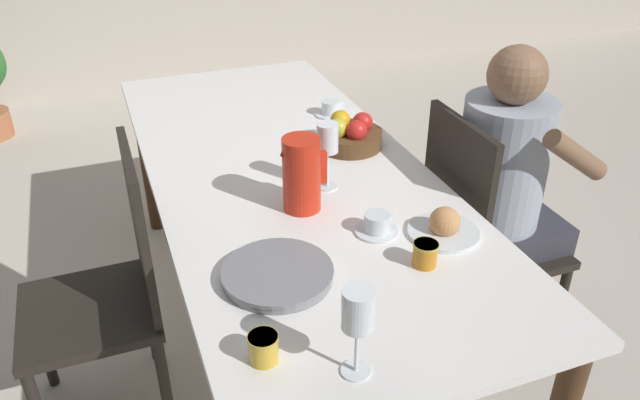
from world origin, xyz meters
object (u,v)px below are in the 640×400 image
object	(u,v)px
wine_glass_water	(327,141)
wine_glass_juice	(358,314)
bread_plate	(444,226)
chair_person_side	(479,235)
chair_opposite	(110,289)
serving_tray	(278,274)
jam_jar_amber	(425,253)
teacup_across	(331,109)
teacup_near_person	(377,225)
jam_jar_red	(263,347)
red_pitcher	(302,174)
fruit_bowl	(349,134)
person_seated	(508,181)

from	to	relation	value
wine_glass_water	wine_glass_juice	distance (m)	0.79
wine_glass_water	bread_plate	size ratio (longest dim) A/B	1.08
chair_person_side	chair_opposite	distance (m)	1.26
serving_tray	jam_jar_amber	world-z (taller)	jam_jar_amber
wine_glass_juice	teacup_across	size ratio (longest dim) A/B	1.73
chair_opposite	wine_glass_juice	bearing A→B (deg)	-149.77
teacup_near_person	serving_tray	size ratio (longest dim) A/B	0.44
wine_glass_water	jam_jar_red	distance (m)	0.78
jam_jar_amber	chair_person_side	bearing A→B (deg)	40.12
red_pitcher	teacup_across	bearing A→B (deg)	61.60
chair_person_side	teacup_across	xyz separation A→B (m)	(-0.32, 0.64, 0.28)
jam_jar_red	fruit_bowl	distance (m)	1.08
chair_person_side	jam_jar_amber	bearing A→B (deg)	-49.88
person_seated	chair_opposite	bearing A→B (deg)	-95.98
chair_opposite	fruit_bowl	bearing A→B (deg)	-77.68
red_pitcher	teacup_across	world-z (taller)	red_pitcher
chair_person_side	jam_jar_amber	distance (m)	0.67
wine_glass_juice	fruit_bowl	world-z (taller)	wine_glass_juice
fruit_bowl	red_pitcher	bearing A→B (deg)	-131.10
teacup_near_person	teacup_across	size ratio (longest dim) A/B	1.00
chair_opposite	red_pitcher	size ratio (longest dim) A/B	4.18
red_pitcher	teacup_near_person	distance (m)	0.27
red_pitcher	serving_tray	world-z (taller)	red_pitcher
red_pitcher	teacup_near_person	bearing A→B (deg)	-52.55
person_seated	teacup_across	size ratio (longest dim) A/B	9.42
wine_glass_water	bread_plate	xyz separation A→B (m)	(0.21, -0.37, -0.14)
red_pitcher	jam_jar_red	xyz separation A→B (m)	(-0.29, -0.57, -0.08)
person_seated	teacup_across	bearing A→B (deg)	-146.79
person_seated	red_pitcher	xyz separation A→B (m)	(-0.76, -0.01, 0.18)
teacup_near_person	fruit_bowl	world-z (taller)	fruit_bowl
chair_person_side	bread_plate	world-z (taller)	chair_person_side
fruit_bowl	chair_person_side	bearing A→B (deg)	-43.20
person_seated	teacup_near_person	world-z (taller)	person_seated
teacup_across	bread_plate	distance (m)	0.91
red_pitcher	person_seated	bearing A→B (deg)	0.63
chair_opposite	wine_glass_water	world-z (taller)	wine_glass_water
chair_opposite	red_pitcher	bearing A→B (deg)	-104.21
wine_glass_juice	jam_jar_red	size ratio (longest dim) A/B	3.18
teacup_near_person	jam_jar_red	size ratio (longest dim) A/B	1.84
chair_opposite	bread_plate	bearing A→B (deg)	-114.89
wine_glass_water	jam_jar_red	bearing A→B (deg)	-121.47
serving_tray	chair_person_side	bearing A→B (deg)	20.30
chair_opposite	serving_tray	world-z (taller)	chair_opposite
teacup_across	serving_tray	distance (m)	1.08
jam_jar_amber	chair_opposite	bearing A→B (deg)	146.10
chair_person_side	teacup_near_person	xyz separation A→B (m)	(-0.51, -0.20, 0.28)
bread_plate	jam_jar_amber	bearing A→B (deg)	-138.18
teacup_across	jam_jar_amber	distance (m)	1.03
teacup_across	jam_jar_amber	world-z (taller)	jam_jar_amber
person_seated	jam_jar_red	distance (m)	1.19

